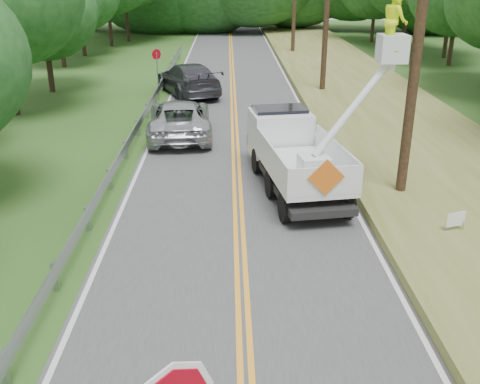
{
  "coord_description": "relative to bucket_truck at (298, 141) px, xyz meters",
  "views": [
    {
      "loc": [
        -0.27,
        -6.5,
        6.65
      ],
      "look_at": [
        0.0,
        6.0,
        1.5
      ],
      "focal_mm": 41.07,
      "sensor_mm": 36.0,
      "label": 1
    }
  ],
  "objects": [
    {
      "name": "road",
      "position": [
        -1.97,
        3.52,
        -1.42
      ],
      "size": [
        7.2,
        96.0,
        0.03
      ],
      "color": "#434345",
      "rests_on": "ground"
    },
    {
      "name": "guardrail",
      "position": [
        -5.98,
        4.43,
        -0.88
      ],
      "size": [
        0.18,
        48.0,
        0.77
      ],
      "color": "gray",
      "rests_on": "ground"
    },
    {
      "name": "yard_sign",
      "position": [
        3.62,
        -4.28,
        -0.86
      ],
      "size": [
        0.54,
        0.19,
        0.8
      ],
      "color": "white",
      "rests_on": "ground"
    },
    {
      "name": "suv_silver",
      "position": [
        -4.27,
        5.41,
        -0.65
      ],
      "size": [
        2.92,
        5.65,
        1.52
      ],
      "primitive_type": "imported",
      "rotation": [
        0.0,
        0.0,
        3.21
      ],
      "color": "#B2B5BA",
      "rests_on": "road"
    },
    {
      "name": "tall_grass_verge",
      "position": [
        5.13,
        3.52,
        -1.28
      ],
      "size": [
        7.0,
        96.0,
        0.3
      ],
      "primitive_type": "cube",
      "color": "brown",
      "rests_on": "ground"
    },
    {
      "name": "stop_sign_permanent",
      "position": [
        -5.97,
        12.28,
        0.37
      ],
      "size": [
        0.43,
        0.41,
        2.69
      ],
      "color": "gray",
      "rests_on": "ground"
    },
    {
      "name": "bucket_truck",
      "position": [
        0.0,
        0.0,
        0.0
      ],
      "size": [
        4.26,
        6.32,
        6.1
      ],
      "color": "black",
      "rests_on": "road"
    },
    {
      "name": "suv_darkgrey",
      "position": [
        -4.44,
        13.66,
        -0.56
      ],
      "size": [
        4.35,
        6.33,
        1.7
      ],
      "primitive_type": "imported",
      "rotation": [
        0.0,
        0.0,
        3.51
      ],
      "color": "#3D3E47",
      "rests_on": "road"
    },
    {
      "name": "utility_poles",
      "position": [
        3.03,
        6.54,
        3.84
      ],
      "size": [
        1.6,
        43.3,
        10.0
      ],
      "color": "black",
      "rests_on": "ground"
    }
  ]
}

